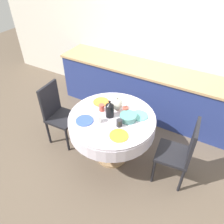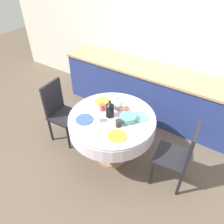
# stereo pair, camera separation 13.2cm
# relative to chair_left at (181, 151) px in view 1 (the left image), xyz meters

# --- Properties ---
(ground_plane) EXTENTS (12.00, 12.00, 0.00)m
(ground_plane) POSITION_rel_chair_left_xyz_m (-0.91, -0.10, -0.53)
(ground_plane) COLOR brown
(wall_back) EXTENTS (7.00, 0.05, 2.60)m
(wall_back) POSITION_rel_chair_left_xyz_m (-0.91, 1.50, 0.77)
(wall_back) COLOR silver
(wall_back) RESTS_ON ground_plane
(kitchen_counter) EXTENTS (3.24, 0.64, 0.89)m
(kitchen_counter) POSITION_rel_chair_left_xyz_m (-0.91, 1.16, -0.09)
(kitchen_counter) COLOR navy
(kitchen_counter) RESTS_ON ground_plane
(dining_table) EXTENTS (1.13, 1.13, 0.77)m
(dining_table) POSITION_rel_chair_left_xyz_m (-0.91, -0.10, 0.11)
(dining_table) COLOR tan
(dining_table) RESTS_ON ground_plane
(chair_left) EXTENTS (0.44, 0.44, 0.97)m
(chair_left) POSITION_rel_chair_left_xyz_m (0.00, 0.00, 0.00)
(chair_left) COLOR black
(chair_left) RESTS_ON ground_plane
(chair_right) EXTENTS (0.42, 0.42, 0.97)m
(chair_right) POSITION_rel_chair_left_xyz_m (-1.82, -0.15, 0.00)
(chair_right) COLOR black
(chair_right) RESTS_ON ground_plane
(plate_near_left) EXTENTS (0.22, 0.22, 0.01)m
(plate_near_left) POSITION_rel_chair_left_xyz_m (-1.16, -0.34, 0.25)
(plate_near_left) COLOR #3856AD
(plate_near_left) RESTS_ON dining_table
(cup_near_left) EXTENTS (0.07, 0.07, 0.09)m
(cup_near_left) POSITION_rel_chair_left_xyz_m (-1.00, -0.26, 0.29)
(cup_near_left) COLOR white
(cup_near_left) RESTS_ON dining_table
(plate_near_right) EXTENTS (0.22, 0.22, 0.01)m
(plate_near_right) POSITION_rel_chair_left_xyz_m (-0.67, -0.36, 0.25)
(plate_near_right) COLOR yellow
(plate_near_right) RESTS_ON dining_table
(cup_near_right) EXTENTS (0.07, 0.07, 0.09)m
(cup_near_right) POSITION_rel_chair_left_xyz_m (-0.75, -0.20, 0.29)
(cup_near_right) COLOR #28282D
(cup_near_right) RESTS_ON dining_table
(plate_far_left) EXTENTS (0.22, 0.22, 0.01)m
(plate_far_left) POSITION_rel_chair_left_xyz_m (-1.19, 0.10, 0.25)
(plate_far_left) COLOR orange
(plate_far_left) RESTS_ON dining_table
(cup_far_left) EXTENTS (0.07, 0.07, 0.09)m
(cup_far_left) POSITION_rel_chair_left_xyz_m (-1.09, -0.05, 0.29)
(cup_far_left) COLOR #CC4C3D
(cup_far_left) RESTS_ON dining_table
(plate_far_right) EXTENTS (0.22, 0.22, 0.01)m
(plate_far_right) POSITION_rel_chair_left_xyz_m (-0.61, 0.09, 0.25)
(plate_far_right) COLOR #60BCB7
(plate_far_right) RESTS_ON dining_table
(cup_far_right) EXTENTS (0.07, 0.07, 0.09)m
(cup_far_right) POSITION_rel_chair_left_xyz_m (-0.79, 0.05, 0.29)
(cup_far_right) COLOR #CC4C3D
(cup_far_right) RESTS_ON dining_table
(coffee_carafe) EXTENTS (0.11, 0.11, 0.24)m
(coffee_carafe) POSITION_rel_chair_left_xyz_m (-0.94, -0.10, 0.35)
(coffee_carafe) COLOR black
(coffee_carafe) RESTS_ON dining_table
(teapot) EXTENTS (0.22, 0.16, 0.20)m
(teapot) POSITION_rel_chair_left_xyz_m (-0.93, 0.07, 0.33)
(teapot) COLOR silver
(teapot) RESTS_ON dining_table
(fruit_bowl) EXTENTS (0.21, 0.21, 0.08)m
(fruit_bowl) POSITION_rel_chair_left_xyz_m (-0.71, -0.04, 0.28)
(fruit_bowl) COLOR #569993
(fruit_bowl) RESTS_ON dining_table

